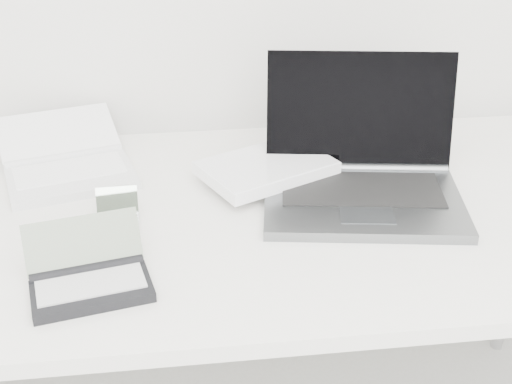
{
  "coord_description": "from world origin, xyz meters",
  "views": [
    {
      "loc": [
        -0.18,
        0.34,
        1.43
      ],
      "look_at": [
        -0.03,
        1.51,
        0.79
      ],
      "focal_mm": 50.0,
      "sensor_mm": 36.0,
      "label": 1
    }
  ],
  "objects": [
    {
      "name": "netbook_open_white",
      "position": [
        -0.41,
        1.76,
        0.75
      ],
      "size": [
        0.34,
        0.39,
        0.07
      ],
      "rotation": [
        0.0,
        0.0,
        0.26
      ],
      "color": "silver",
      "rests_on": "desk"
    },
    {
      "name": "palmtop_charcoal",
      "position": [
        -0.33,
        1.32,
        0.75
      ],
      "size": [
        0.22,
        0.19,
        0.1
      ],
      "rotation": [
        0.0,
        0.0,
        0.21
      ],
      "color": "black",
      "rests_on": "desk"
    },
    {
      "name": "desk",
      "position": [
        0.0,
        1.55,
        0.68
      ],
      "size": [
        1.6,
        0.8,
        0.73
      ],
      "color": "white",
      "rests_on": "ground"
    },
    {
      "name": "pda_silver",
      "position": [
        -0.29,
        1.52,
        0.74
      ],
      "size": [
        0.08,
        0.09,
        0.06
      ],
      "rotation": [
        0.0,
        0.0,
        0.03
      ],
      "color": "silver",
      "rests_on": "desk"
    },
    {
      "name": "laptop_large",
      "position": [
        0.14,
        1.6,
        0.77
      ],
      "size": [
        0.55,
        0.43,
        0.26
      ],
      "rotation": [
        0.0,
        0.0,
        -0.16
      ],
      "color": "#5C5F62",
      "rests_on": "desk"
    }
  ]
}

